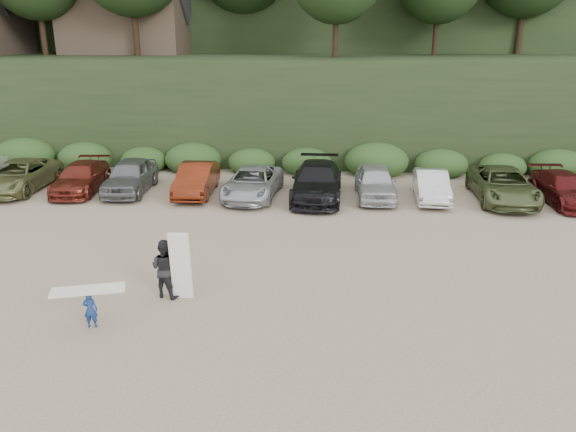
{
  "coord_description": "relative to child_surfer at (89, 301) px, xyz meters",
  "views": [
    {
      "loc": [
        1.99,
        -15.9,
        7.64
      ],
      "look_at": [
        0.56,
        3.0,
        1.3
      ],
      "focal_mm": 35.0,
      "sensor_mm": 36.0,
      "label": 1
    }
  ],
  "objects": [
    {
      "name": "ground",
      "position": [
        4.29,
        2.93,
        -0.77
      ],
      "size": [
        120.0,
        120.0,
        0.0
      ],
      "primitive_type": "plane",
      "color": "tan",
      "rests_on": "ground"
    },
    {
      "name": "parked_cars",
      "position": [
        3.54,
        12.83,
        -0.02
      ],
      "size": [
        39.53,
        5.8,
        1.64
      ],
      "color": "#A9A9AE",
      "rests_on": "ground"
    },
    {
      "name": "child_surfer",
      "position": [
        0.0,
        0.0,
        0.0
      ],
      "size": [
        1.96,
        1.03,
        1.14
      ],
      "color": "navy",
      "rests_on": "ground"
    },
    {
      "name": "adult_surfer",
      "position": [
        1.54,
        1.95,
        0.15
      ],
      "size": [
        1.36,
        0.92,
        2.13
      ],
      "color": "black",
      "rests_on": "ground"
    }
  ]
}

